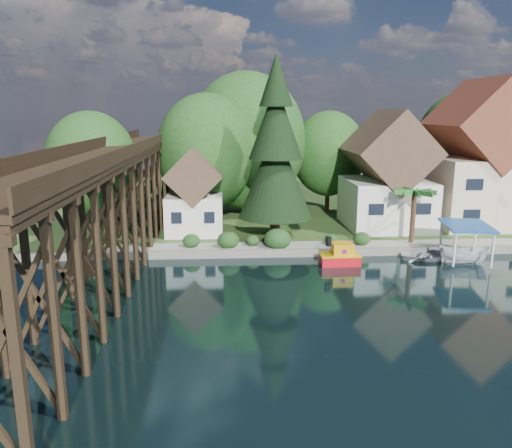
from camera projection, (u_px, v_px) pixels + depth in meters
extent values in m
plane|color=black|center=(353.00, 291.00, 32.10)|extent=(140.00, 140.00, 0.00)
cube|color=#27471C|center=(289.00, 198.00, 65.14)|extent=(140.00, 52.00, 0.50)
cube|color=slate|center=(378.00, 252.00, 40.04)|extent=(60.00, 0.40, 0.62)
cube|color=gray|center=(397.00, 244.00, 41.37)|extent=(50.00, 2.60, 0.06)
cube|color=black|center=(6.00, 321.00, 17.86)|extent=(4.00, 0.36, 8.00)
cube|color=black|center=(39.00, 290.00, 20.98)|extent=(4.00, 0.36, 8.00)
cube|color=black|center=(63.00, 266.00, 24.09)|extent=(4.00, 0.36, 8.00)
cube|color=black|center=(82.00, 249.00, 27.21)|extent=(4.00, 0.36, 8.00)
cube|color=black|center=(97.00, 234.00, 30.32)|extent=(4.00, 0.36, 8.00)
cube|color=black|center=(109.00, 223.00, 33.44)|extent=(4.00, 0.36, 8.00)
cube|color=black|center=(119.00, 213.00, 36.55)|extent=(4.00, 0.36, 8.00)
cube|color=black|center=(127.00, 205.00, 39.67)|extent=(4.00, 0.36, 8.00)
cube|color=black|center=(135.00, 198.00, 42.78)|extent=(4.00, 0.36, 8.00)
cube|color=black|center=(141.00, 193.00, 45.90)|extent=(4.00, 0.36, 8.00)
cube|color=black|center=(146.00, 187.00, 49.02)|extent=(4.00, 0.36, 8.00)
cube|color=black|center=(151.00, 183.00, 52.13)|extent=(4.00, 0.36, 8.00)
cube|color=black|center=(155.00, 179.00, 55.25)|extent=(4.00, 0.36, 8.00)
cube|color=black|center=(89.00, 159.00, 35.17)|extent=(0.35, 44.00, 0.35)
cube|color=black|center=(139.00, 158.00, 35.36)|extent=(0.35, 44.00, 0.35)
cube|color=black|center=(114.00, 154.00, 35.20)|extent=(4.00, 44.00, 0.30)
cube|color=black|center=(84.00, 147.00, 34.97)|extent=(0.12, 44.00, 0.80)
cube|color=black|center=(142.00, 146.00, 35.19)|extent=(0.12, 44.00, 0.80)
cube|color=white|center=(385.00, 203.00, 47.45)|extent=(7.50, 8.00, 4.50)
cube|color=#493427|center=(389.00, 151.00, 46.36)|extent=(7.64, 8.64, 7.64)
cube|color=black|center=(376.00, 209.00, 43.35)|extent=(1.35, 0.08, 1.00)
cube|color=black|center=(424.00, 209.00, 43.59)|extent=(1.35, 0.08, 1.00)
cube|color=beige|center=(476.00, 191.00, 48.22)|extent=(8.50, 8.50, 6.50)
cube|color=brown|center=(482.00, 125.00, 46.82)|extent=(8.65, 9.18, 8.65)
cube|color=black|center=(474.00, 195.00, 43.84)|extent=(1.53, 0.08, 1.00)
cube|color=white|center=(195.00, 214.00, 45.11)|extent=(5.00, 5.00, 3.50)
cube|color=#493427|center=(194.00, 175.00, 44.32)|extent=(5.09, 5.40, 5.09)
cube|color=black|center=(176.00, 218.00, 42.52)|extent=(0.90, 0.08, 1.00)
cube|color=black|center=(209.00, 218.00, 42.67)|extent=(0.90, 0.08, 1.00)
cylinder|color=#382314|center=(208.00, 200.00, 49.43)|extent=(0.50, 0.50, 4.50)
ellipsoid|color=#1E4017|center=(207.00, 151.00, 48.38)|extent=(4.40, 4.40, 5.06)
cylinder|color=#382314|center=(246.00, 191.00, 53.50)|extent=(0.50, 0.50, 4.95)
ellipsoid|color=#1E4017|center=(246.00, 142.00, 52.34)|extent=(5.00, 5.00, 5.75)
cylinder|color=#382314|center=(327.00, 193.00, 55.07)|extent=(0.50, 0.50, 4.05)
ellipsoid|color=#1E4017|center=(329.00, 154.00, 54.12)|extent=(4.00, 4.00, 4.60)
cylinder|color=#382314|center=(460.00, 189.00, 55.85)|extent=(0.50, 0.50, 4.50)
ellipsoid|color=#1E4017|center=(464.00, 147.00, 54.80)|extent=(4.60, 4.60, 5.29)
cylinder|color=#382314|center=(95.00, 211.00, 45.03)|extent=(0.50, 0.50, 4.05)
ellipsoid|color=#1E4017|center=(92.00, 163.00, 44.08)|extent=(4.00, 4.00, 4.60)
ellipsoid|color=#183C15|center=(228.00, 238.00, 40.33)|extent=(1.98, 1.98, 1.53)
ellipsoid|color=#183C15|center=(253.00, 239.00, 40.77)|extent=(1.54, 1.54, 1.19)
ellipsoid|color=#183C15|center=(278.00, 237.00, 40.34)|extent=(2.20, 2.20, 1.70)
ellipsoid|color=#183C15|center=(191.00, 239.00, 40.38)|extent=(1.76, 1.76, 1.36)
ellipsoid|color=#183C15|center=(331.00, 238.00, 41.23)|extent=(1.54, 1.54, 1.19)
ellipsoid|color=#183C15|center=(362.00, 237.00, 41.06)|extent=(1.76, 1.76, 1.36)
cylinder|color=#382314|center=(275.00, 222.00, 43.31)|extent=(0.86, 0.86, 2.86)
cone|color=black|center=(275.00, 173.00, 42.36)|extent=(6.28, 6.28, 7.62)
cone|color=black|center=(276.00, 121.00, 41.41)|extent=(4.57, 4.57, 6.19)
cone|color=black|center=(276.00, 80.00, 40.67)|extent=(2.86, 2.86, 4.28)
cylinder|color=#382314|center=(413.00, 219.00, 41.50)|extent=(0.41, 0.41, 4.13)
ellipsoid|color=#20531B|center=(415.00, 192.00, 41.00)|extent=(4.38, 4.38, 0.94)
cube|color=red|center=(340.00, 260.00, 37.65)|extent=(2.95, 1.60, 0.78)
cube|color=#D6970B|center=(340.00, 255.00, 37.56)|extent=(3.05, 1.70, 0.10)
cube|color=#D6970B|center=(342.00, 249.00, 37.48)|extent=(1.58, 1.19, 0.98)
cylinder|color=black|center=(329.00, 242.00, 37.27)|extent=(0.43, 0.43, 0.68)
cylinder|color=#960B5D|center=(344.00, 252.00, 36.89)|extent=(0.35, 0.08, 0.35)
cylinder|color=#960B5D|center=(341.00, 247.00, 38.07)|extent=(0.35, 0.08, 0.35)
cylinder|color=#960B5D|center=(353.00, 249.00, 37.54)|extent=(0.08, 0.35, 0.35)
imported|color=white|center=(423.00, 255.00, 38.85)|extent=(3.98, 3.30, 0.71)
imported|color=white|center=(464.00, 254.00, 37.95)|extent=(3.96, 2.07, 1.46)
cube|color=#1850A2|center=(467.00, 226.00, 37.47)|extent=(3.99, 5.17, 0.18)
cylinder|color=white|center=(493.00, 250.00, 35.62)|extent=(0.18, 0.18, 2.63)
cylinder|color=white|center=(475.00, 236.00, 39.58)|extent=(0.18, 0.18, 2.63)
cylinder|color=white|center=(454.00, 249.00, 35.94)|extent=(0.18, 0.18, 2.63)
cylinder|color=white|center=(441.00, 235.00, 39.89)|extent=(0.18, 0.18, 2.63)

